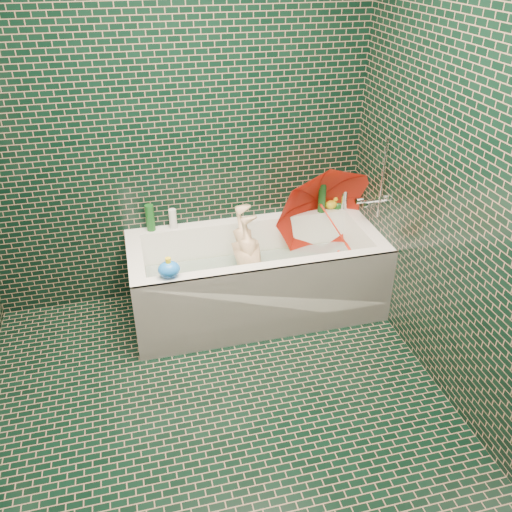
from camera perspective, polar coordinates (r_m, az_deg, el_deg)
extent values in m
plane|color=black|center=(3.10, -3.47, -17.56)|extent=(2.80, 2.80, 0.00)
plane|color=black|center=(3.61, -8.62, 13.34)|extent=(2.80, 0.00, 2.80)
plane|color=black|center=(2.82, 22.66, 6.16)|extent=(0.00, 2.80, 2.80)
cube|color=white|center=(3.87, 0.03, -4.51)|extent=(1.70, 0.75, 0.15)
cube|color=white|center=(3.99, -1.13, 1.34)|extent=(1.70, 0.10, 0.40)
cube|color=white|center=(3.46, 1.38, -3.81)|extent=(1.70, 0.10, 0.40)
cube|color=white|center=(3.97, 11.30, 0.49)|extent=(0.10, 0.55, 0.40)
cube|color=white|center=(3.64, -12.28, -2.69)|extent=(0.10, 0.55, 0.40)
cube|color=white|center=(3.47, 1.54, -5.20)|extent=(1.70, 0.02, 0.55)
cube|color=green|center=(3.83, 0.03, -3.52)|extent=(1.35, 0.47, 0.01)
cube|color=silver|center=(3.75, 0.03, -1.70)|extent=(1.48, 0.53, 0.00)
cylinder|color=silver|center=(3.81, 12.29, 5.48)|extent=(0.14, 0.05, 0.05)
cylinder|color=silver|center=(3.82, 10.82, 5.76)|extent=(0.05, 0.04, 0.04)
cylinder|color=silver|center=(3.63, 13.19, 7.93)|extent=(0.01, 0.01, 0.55)
imported|color=#D4AD84|center=(3.73, -0.38, -1.66)|extent=(0.97, 0.40, 0.32)
imported|color=red|center=(3.82, 8.13, 3.38)|extent=(0.97, 0.87, 1.02)
imported|color=white|center=(4.12, 9.81, 5.02)|extent=(0.11, 0.11, 0.28)
imported|color=#461B68|center=(4.12, 8.88, 5.06)|extent=(0.12, 0.12, 0.21)
imported|color=#154B1A|center=(4.10, 8.99, 4.90)|extent=(0.14, 0.14, 0.16)
cylinder|color=#154B1A|center=(3.99, 6.96, 6.13)|extent=(0.06, 0.06, 0.23)
cylinder|color=silver|center=(4.07, 9.29, 6.05)|extent=(0.07, 0.07, 0.18)
cylinder|color=#154B1A|center=(3.78, -11.08, 3.97)|extent=(0.06, 0.06, 0.19)
cylinder|color=white|center=(3.79, -8.74, 3.88)|extent=(0.06, 0.06, 0.14)
ellipsoid|color=yellow|center=(4.07, 7.89, 5.40)|extent=(0.11, 0.09, 0.07)
sphere|color=yellow|center=(4.07, 8.35, 6.03)|extent=(0.05, 0.05, 0.05)
cone|color=orange|center=(4.09, 8.62, 6.05)|extent=(0.02, 0.02, 0.02)
ellipsoid|color=#1B79F9|center=(3.25, -9.15, -1.40)|extent=(0.16, 0.15, 0.10)
cylinder|color=yellow|center=(3.22, -9.23, -0.50)|extent=(0.03, 0.03, 0.04)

